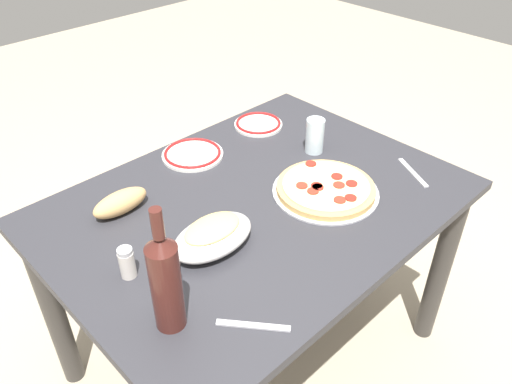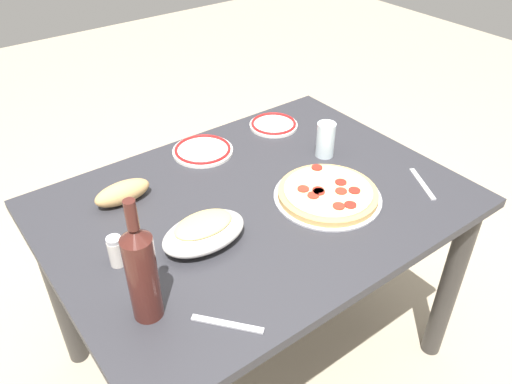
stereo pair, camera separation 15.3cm
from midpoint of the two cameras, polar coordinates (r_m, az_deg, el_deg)
name	(u,v)px [view 2 (the right image)]	position (r m, az deg, el deg)	size (l,w,h in m)	color
ground_plane	(256,352)	(2.07, 2.21, -17.45)	(8.00, 8.00, 0.00)	tan
dining_table	(256,231)	(1.62, 2.70, -4.47)	(1.22, 0.90, 0.73)	#2D2D33
pepperoni_pizza	(328,194)	(1.57, 10.77, -0.29)	(0.33, 0.33, 0.03)	#B7B7BC
baked_pasta_dish	(204,231)	(1.37, -2.67, -4.51)	(0.24, 0.15, 0.08)	white
wine_bottle	(142,272)	(1.13, -8.87, -8.92)	(0.07, 0.07, 0.33)	#471E19
water_glass	(325,140)	(1.75, 10.25, 5.68)	(0.06, 0.06, 0.12)	silver
side_plate_near	(203,150)	(1.77, -3.51, 4.60)	(0.21, 0.21, 0.02)	white
side_plate_far	(274,124)	(1.93, 4.25, 7.45)	(0.18, 0.18, 0.02)	white
bread_loaf	(122,193)	(1.55, -11.97, -0.17)	(0.17, 0.07, 0.07)	tan
spice_shaker	(116,251)	(1.33, -12.21, -6.60)	(0.04, 0.04, 0.09)	silver
fork_left	(422,184)	(1.71, 20.50, 0.77)	(0.17, 0.02, 0.01)	#B7B7BC
fork_right	(227,324)	(1.20, 0.54, -14.67)	(0.17, 0.02, 0.01)	#B7B7BC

